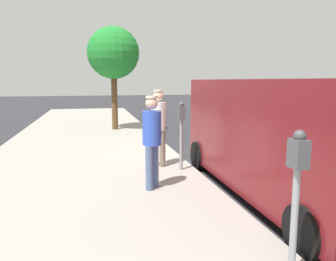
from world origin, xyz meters
name	(u,v)px	position (x,y,z in m)	size (l,w,h in m)	color
ground_plane	(220,162)	(0.00, 0.00, 0.00)	(80.00, 80.00, 0.00)	#2D2D33
sidewalk_slab	(83,167)	(3.50, 0.00, 0.07)	(5.00, 32.00, 0.15)	#9E998E
parking_meter_near	(181,124)	(1.35, 0.98, 1.18)	(0.14, 0.18, 1.52)	gray
parking_meter_far	(297,180)	(1.35, 5.14, 1.18)	(0.14, 0.18, 1.52)	gray
pedestrian_in_blue	(152,136)	(2.21, 2.08, 1.13)	(0.34, 0.34, 1.71)	#4C608C
pedestrian_in_white	(158,123)	(1.77, 0.53, 1.17)	(0.34, 0.34, 1.77)	#726656
parked_van	(284,134)	(-0.15, 2.57, 1.15)	(2.17, 5.22, 2.15)	maroon
street_tree	(113,54)	(2.34, -5.56, 3.19)	(2.06, 2.06, 4.10)	brown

